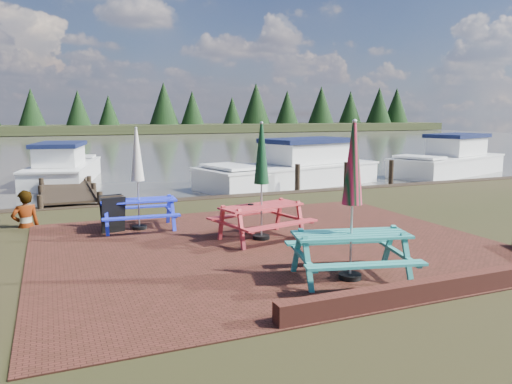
{
  "coord_description": "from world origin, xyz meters",
  "views": [
    {
      "loc": [
        -3.98,
        -7.93,
        2.63
      ],
      "look_at": [
        0.01,
        1.67,
        1.0
      ],
      "focal_mm": 35.0,
      "sensor_mm": 36.0,
      "label": 1
    }
  ],
  "objects": [
    {
      "name": "ground",
      "position": [
        0.0,
        0.0,
        0.0
      ],
      "size": [
        120.0,
        120.0,
        0.0
      ],
      "primitive_type": "plane",
      "color": "black",
      "rests_on": "ground"
    },
    {
      "name": "paving",
      "position": [
        0.0,
        1.0,
        0.01
      ],
      "size": [
        9.0,
        7.5,
        0.02
      ],
      "primitive_type": "cube",
      "color": "#391A12",
      "rests_on": "ground"
    },
    {
      "name": "brick_wall",
      "position": [
        2.15,
        -2.42,
        0.15
      ],
      "size": [
        6.21,
        1.79,
        0.3
      ],
      "color": "#4C1E16",
      "rests_on": "ground"
    },
    {
      "name": "water",
      "position": [
        0.0,
        37.0,
        0.0
      ],
      "size": [
        120.0,
        60.0,
        0.02
      ],
      "primitive_type": "cube",
      "color": "#403D37",
      "rests_on": "ground"
    },
    {
      "name": "far_treeline",
      "position": [
        0.0,
        66.0,
        3.28
      ],
      "size": [
        120.0,
        10.0,
        8.1
      ],
      "color": "black",
      "rests_on": "ground"
    },
    {
      "name": "picnic_table_teal",
      "position": [
        0.35,
        -1.42,
        0.88
      ],
      "size": [
        2.15,
        2.01,
        2.52
      ],
      "rotation": [
        0.0,
        0.0,
        -0.25
      ],
      "color": "teal",
      "rests_on": "ground"
    },
    {
      "name": "picnic_table_red",
      "position": [
        0.06,
        1.49,
        0.86
      ],
      "size": [
        2.08,
        1.94,
        2.45
      ],
      "rotation": [
        0.0,
        0.0,
        0.24
      ],
      "color": "#AE2C32",
      "rests_on": "ground"
    },
    {
      "name": "picnic_table_blue",
      "position": [
        -2.17,
        3.42,
        0.81
      ],
      "size": [
        1.77,
        1.6,
        2.32
      ],
      "rotation": [
        0.0,
        0.0,
        -0.07
      ],
      "color": "#1D2BDA",
      "rests_on": "ground"
    },
    {
      "name": "chalkboard",
      "position": [
        -2.76,
        3.34,
        0.43
      ],
      "size": [
        0.54,
        0.56,
        0.83
      ],
      "rotation": [
        0.0,
        0.0,
        0.16
      ],
      "color": "black",
      "rests_on": "ground"
    },
    {
      "name": "jetty",
      "position": [
        -3.5,
        11.28,
        0.11
      ],
      "size": [
        1.76,
        9.08,
        1.0
      ],
      "color": "black",
      "rests_on": "ground"
    },
    {
      "name": "boat_jetty",
      "position": [
        -3.48,
        14.02,
        0.36
      ],
      "size": [
        3.48,
        6.73,
        1.86
      ],
      "rotation": [
        0.0,
        0.0,
        -0.21
      ],
      "color": "silver",
      "rests_on": "ground"
    },
    {
      "name": "boat_near",
      "position": [
        4.88,
        9.58,
        0.41
      ],
      "size": [
        7.94,
        4.36,
        2.04
      ],
      "rotation": [
        0.0,
        0.0,
        1.82
      ],
      "color": "silver",
      "rests_on": "ground"
    },
    {
      "name": "boat_far",
      "position": [
        13.28,
        10.05,
        0.42
      ],
      "size": [
        7.06,
        4.35,
        2.08
      ],
      "rotation": [
        0.0,
        0.0,
        1.89
      ],
      "color": "silver",
      "rests_on": "ground"
    },
    {
      "name": "person",
      "position": [
        -4.59,
        4.7,
        0.86
      ],
      "size": [
        0.72,
        0.57,
        1.72
      ],
      "primitive_type": "imported",
      "rotation": [
        0.0,
        0.0,
        3.43
      ],
      "color": "gray",
      "rests_on": "ground"
    }
  ]
}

